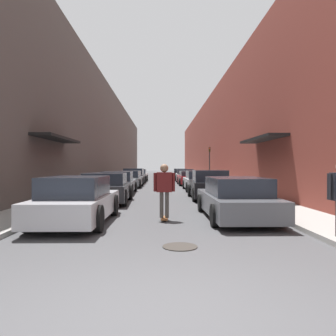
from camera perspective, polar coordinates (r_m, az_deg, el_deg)
ground at (r=31.11m, az=-1.26°, el=-2.59°), size 151.72×151.72×0.00m
curb_strip_left at (r=38.25m, az=-7.81°, el=-1.95°), size 1.80×68.96×0.12m
curb_strip_right at (r=38.24m, az=5.32°, el=-1.95°), size 1.80×68.96×0.12m
building_row_left at (r=38.80m, az=-12.10°, el=5.31°), size 4.90×68.96×9.91m
building_row_right at (r=38.75m, az=9.60°, el=4.80°), size 4.90×68.96×9.21m
parked_car_left_0 at (r=9.58m, az=-15.54°, el=-5.53°), size 1.87×4.37×1.32m
parked_car_left_1 at (r=14.49m, az=-10.72°, el=-3.50°), size 2.03×4.13×1.31m
parked_car_left_2 at (r=19.39m, az=-8.76°, el=-2.59°), size 2.02×4.44×1.29m
parked_car_left_3 at (r=24.88m, az=-6.84°, el=-1.95°), size 2.01×4.45×1.24m
parked_car_left_4 at (r=29.77m, az=-5.96°, el=-1.45°), size 2.02×4.15×1.38m
parked_car_left_5 at (r=34.85m, az=-5.12°, el=-1.26°), size 1.85×4.47×1.27m
parked_car_right_0 at (r=10.29m, az=11.68°, el=-5.27°), size 1.94×4.73×1.27m
parked_car_right_1 at (r=16.11m, az=7.19°, el=-3.00°), size 1.87×4.02×1.41m
parked_car_right_2 at (r=21.54m, az=5.40°, el=-2.27°), size 1.92×4.72×1.29m
parked_car_right_3 at (r=27.57m, az=3.80°, el=-1.76°), size 1.98×4.52×1.19m
parked_car_right_4 at (r=33.51m, az=2.98°, el=-1.31°), size 2.00×4.43×1.28m
parked_car_right_5 at (r=39.49m, az=2.14°, el=-1.06°), size 1.86×4.79×1.28m
skateboarder at (r=9.72m, az=-0.65°, el=-3.10°), size 0.64×0.78×1.67m
manhole_cover at (r=6.69m, az=2.10°, el=-13.52°), size 0.70×0.70×0.02m
traffic_light at (r=31.25m, az=7.24°, el=1.37°), size 0.16×0.22×3.27m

